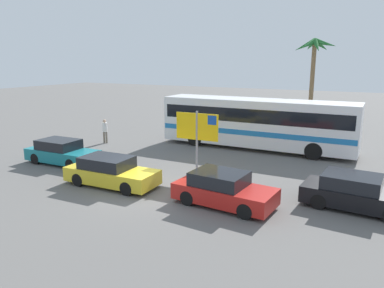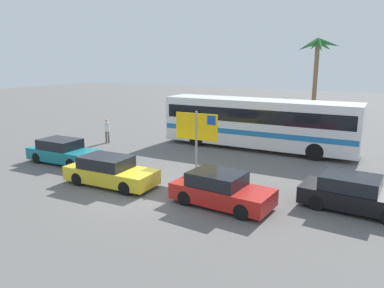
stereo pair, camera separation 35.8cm
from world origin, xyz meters
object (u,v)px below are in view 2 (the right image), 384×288
car_teal (63,152)px  car_black (354,194)px  bus_front_coach (258,121)px  car_red (221,190)px  car_yellow (110,171)px  pedestrian_by_bus (107,129)px  ferry_sign (197,129)px

car_teal → car_black: (14.83, 0.61, 0.00)m
bus_front_coach → car_teal: bus_front_coach is taller
car_red → car_yellow: same height
bus_front_coach → car_red: bus_front_coach is taller
bus_front_coach → pedestrian_by_bus: bus_front_coach is taller
bus_front_coach → car_yellow: (-3.60, -9.95, -1.15)m
ferry_sign → car_red: size_ratio=0.79×
bus_front_coach → car_red: (1.83, -9.75, -1.15)m
ferry_sign → car_red: (2.59, -2.95, -1.69)m
car_yellow → car_red: bearing=0.6°
bus_front_coach → pedestrian_by_bus: bearing=-161.5°
car_teal → car_red: same height
ferry_sign → pedestrian_by_bus: bearing=156.8°
car_teal → ferry_sign: bearing=10.2°
car_teal → car_black: same height
ferry_sign → car_teal: size_ratio=0.77×
car_teal → pedestrian_by_bus: 5.27m
bus_front_coach → car_red: bearing=-79.4°
ferry_sign → car_yellow: ferry_sign is taller
car_black → car_teal: bearing=-173.7°
ferry_sign → car_black: size_ratio=0.78×
car_black → pedestrian_by_bus: (-16.12, 4.48, 0.33)m
car_teal → car_yellow: bearing=-19.9°
bus_front_coach → car_yellow: bearing=-109.9°
car_black → car_yellow: 10.30m
car_teal → car_red: (10.20, -1.41, -0.00)m
car_black → car_yellow: (-10.05, -2.23, 0.00)m
bus_front_coach → car_black: bus_front_coach is taller
bus_front_coach → car_red: size_ratio=3.01×
car_red → car_teal: bearing=176.6°
car_red → bus_front_coach: bearing=105.1°
ferry_sign → car_red: bearing=-50.1°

